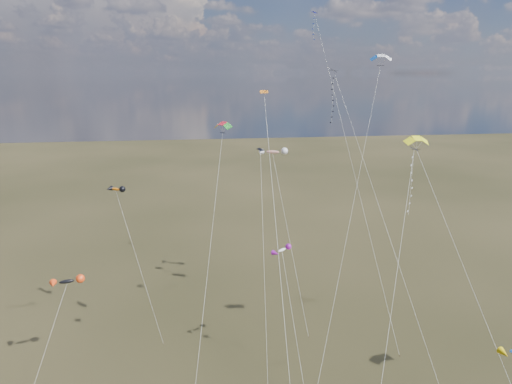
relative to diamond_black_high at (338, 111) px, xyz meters
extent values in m
cube|color=black|center=(-0.31, 1.42, 4.94)|extent=(1.10, 1.15, 0.39)
cylinder|color=silver|center=(2.43, -11.06, -11.58)|extent=(5.51, 25.00, 33.05)
cube|color=#101154|center=(-0.73, 10.27, 12.92)|extent=(0.99, 0.98, 0.35)
cylinder|color=silver|center=(2.25, -0.67, -7.59)|extent=(5.99, 21.91, 41.03)
cube|color=#332316|center=(5.23, -11.61, -28.03)|extent=(0.10, 0.10, 0.12)
cube|color=black|center=(-9.96, -0.32, -4.69)|extent=(1.08, 1.08, 0.28)
cylinder|color=silver|center=(-10.65, -7.90, -16.39)|extent=(1.40, 15.19, 23.42)
cube|color=#090C44|center=(1.79, -17.38, -2.14)|extent=(0.58, 0.63, 0.27)
cylinder|color=silver|center=(-2.37, -23.96, -15.11)|extent=(8.34, 13.18, 25.97)
cube|color=orange|center=(-11.60, -13.53, 2.93)|extent=(0.88, 0.85, 0.27)
cylinder|color=silver|center=(-11.45, -22.39, -12.58)|extent=(0.33, 17.74, 31.04)
cylinder|color=silver|center=(7.24, -21.35, -15.17)|extent=(2.90, 22.67, 25.87)
cylinder|color=silver|center=(-2.09, -11.97, -10.74)|extent=(12.53, 18.71, 34.73)
cylinder|color=silver|center=(-17.42, -14.90, -14.38)|extent=(4.66, 15.94, 27.45)
ellipsoid|color=black|center=(-32.78, -7.52, -17.82)|extent=(3.33, 1.81, 1.09)
cylinder|color=silver|center=(-34.34, -11.09, -22.96)|extent=(3.15, 7.16, 10.29)
ellipsoid|color=orange|center=(-28.50, 2.76, -9.96)|extent=(2.67, 2.26, 0.99)
cylinder|color=silver|center=(-25.66, -1.27, -19.02)|extent=(5.71, 8.09, 18.15)
cube|color=#332316|center=(-22.82, -5.29, -28.03)|extent=(0.10, 0.10, 0.12)
ellipsoid|color=white|center=(-8.74, -9.03, -14.79)|extent=(2.42, 2.16, 0.79)
cylinder|color=silver|center=(-8.26, -13.65, -21.44)|extent=(0.99, 9.27, 13.32)
ellipsoid|color=#D44222|center=(-6.72, 9.22, -6.66)|extent=(4.09, 2.37, 1.22)
cylinder|color=silver|center=(-5.63, 1.50, -17.38)|extent=(2.21, 15.46, 21.45)
cube|color=#332316|center=(-4.54, -6.22, -28.03)|extent=(0.10, 0.10, 0.12)
camera|label=1|loc=(-18.31, -56.45, 4.60)|focal=32.00mm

